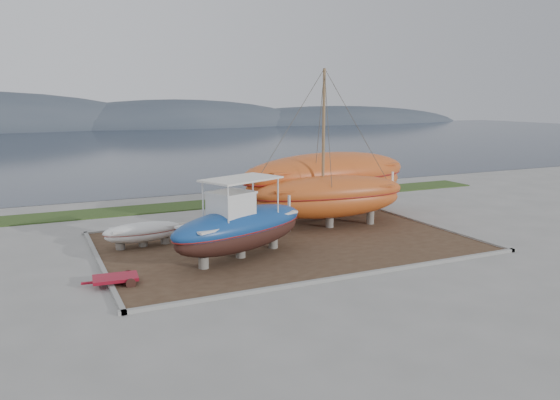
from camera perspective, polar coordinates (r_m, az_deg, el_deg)
name	(u,v)px	position (r m, az deg, el deg)	size (l,w,h in m)	color
ground	(325,264)	(24.51, 4.75, -6.68)	(140.00, 140.00, 0.00)	gray
dirt_patch	(286,242)	(27.90, 0.65, -4.43)	(18.00, 12.00, 0.06)	#422D1E
curb_frame	(286,241)	(27.89, 0.65, -4.34)	(18.60, 12.60, 0.15)	gray
grass_strip	(215,203)	(38.33, -6.84, -0.35)	(44.00, 3.00, 0.08)	#284219
sea	(106,145)	(91.31, -17.74, 5.52)	(260.00, 100.00, 0.04)	#192332
mountain_ridge	(75,128)	(145.92, -20.64, 7.06)	(200.00, 36.00, 20.00)	#333D49
blue_caique	(240,218)	(24.80, -4.19, -1.94)	(7.61, 2.38, 3.67)	navy
white_dinghy	(143,235)	(27.73, -14.15, -3.55)	(3.86, 1.45, 1.16)	silver
orange_sailboat	(331,150)	(30.37, 5.34, 5.23)	(9.00, 2.65, 8.78)	#BC4F1D
orange_bare_hull	(327,186)	(33.37, 4.95, 1.47)	(11.81, 3.54, 3.87)	#BC4F1D
red_trailer	(116,281)	(22.66, -16.81, -8.08)	(2.57, 1.29, 0.36)	maroon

